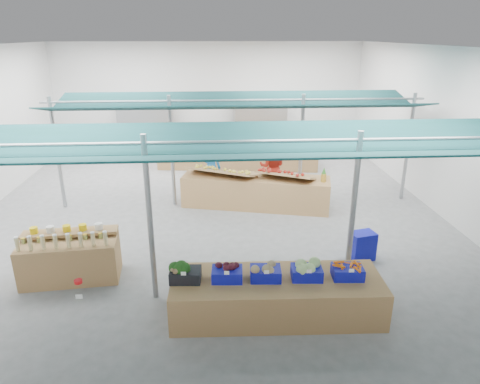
{
  "coord_description": "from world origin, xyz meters",
  "views": [
    {
      "loc": [
        0.08,
        -10.7,
        4.49
      ],
      "look_at": [
        0.69,
        -1.6,
        1.09
      ],
      "focal_mm": 32.0,
      "sensor_mm": 36.0,
      "label": 1
    }
  ],
  "objects_px": {
    "bottle_shelf": "(71,257)",
    "vendor_left": "(211,168)",
    "veg_counter": "(276,296)",
    "fruit_counter": "(255,192)",
    "crate_stack": "(362,246)",
    "vendor_right": "(272,167)"
  },
  "relations": [
    {
      "from": "veg_counter",
      "to": "vendor_right",
      "type": "xyz_separation_m",
      "value": [
        0.73,
        5.92,
        0.45
      ]
    },
    {
      "from": "fruit_counter",
      "to": "vendor_right",
      "type": "relative_size",
      "value": 2.5
    },
    {
      "from": "bottle_shelf",
      "to": "crate_stack",
      "type": "relative_size",
      "value": 3.07
    },
    {
      "from": "crate_stack",
      "to": "vendor_right",
      "type": "relative_size",
      "value": 0.38
    },
    {
      "from": "fruit_counter",
      "to": "vendor_right",
      "type": "bearing_deg",
      "value": 74.85
    },
    {
      "from": "bottle_shelf",
      "to": "veg_counter",
      "type": "relative_size",
      "value": 0.53
    },
    {
      "from": "bottle_shelf",
      "to": "crate_stack",
      "type": "bearing_deg",
      "value": -1.68
    },
    {
      "from": "veg_counter",
      "to": "crate_stack",
      "type": "xyz_separation_m",
      "value": [
        2.07,
        1.75,
        -0.04
      ]
    },
    {
      "from": "bottle_shelf",
      "to": "fruit_counter",
      "type": "height_order",
      "value": "bottle_shelf"
    },
    {
      "from": "bottle_shelf",
      "to": "fruit_counter",
      "type": "bearing_deg",
      "value": 35.98
    },
    {
      "from": "veg_counter",
      "to": "fruit_counter",
      "type": "height_order",
      "value": "fruit_counter"
    },
    {
      "from": "fruit_counter",
      "to": "vendor_right",
      "type": "height_order",
      "value": "vendor_right"
    },
    {
      "from": "bottle_shelf",
      "to": "vendor_left",
      "type": "relative_size",
      "value": 1.17
    },
    {
      "from": "vendor_right",
      "to": "vendor_left",
      "type": "bearing_deg",
      "value": 13.46
    },
    {
      "from": "bottle_shelf",
      "to": "vendor_right",
      "type": "bearing_deg",
      "value": 39.89
    },
    {
      "from": "veg_counter",
      "to": "vendor_right",
      "type": "relative_size",
      "value": 2.2
    },
    {
      "from": "fruit_counter",
      "to": "crate_stack",
      "type": "distance_m",
      "value": 3.63
    },
    {
      "from": "fruit_counter",
      "to": "veg_counter",
      "type": "bearing_deg",
      "value": -78.1
    },
    {
      "from": "bottle_shelf",
      "to": "crate_stack",
      "type": "distance_m",
      "value": 5.87
    },
    {
      "from": "bottle_shelf",
      "to": "vendor_right",
      "type": "height_order",
      "value": "vendor_right"
    },
    {
      "from": "veg_counter",
      "to": "bottle_shelf",
      "type": "bearing_deg",
      "value": 161.54
    },
    {
      "from": "veg_counter",
      "to": "vendor_right",
      "type": "distance_m",
      "value": 5.98
    }
  ]
}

